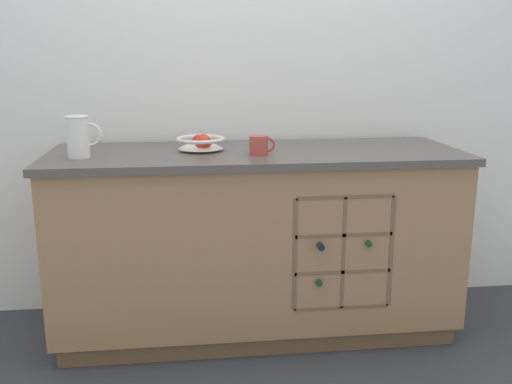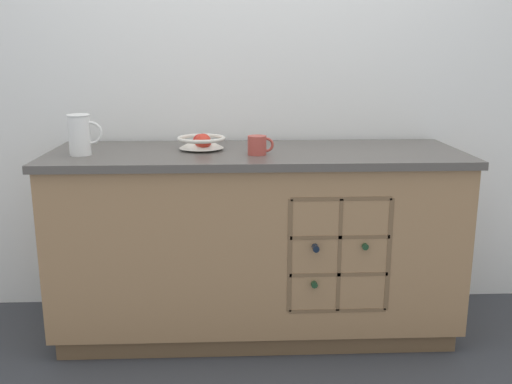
% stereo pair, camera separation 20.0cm
% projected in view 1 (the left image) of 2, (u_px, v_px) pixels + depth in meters
% --- Properties ---
extents(ground_plane, '(14.00, 14.00, 0.00)m').
position_uv_depth(ground_plane, '(256.00, 327.00, 2.86)').
color(ground_plane, '#383A3F').
extents(back_wall, '(4.40, 0.06, 2.55)m').
position_uv_depth(back_wall, '(247.00, 66.00, 2.92)').
color(back_wall, white).
rests_on(back_wall, ground_plane).
extents(kitchen_island, '(1.91, 0.68, 0.90)m').
position_uv_depth(kitchen_island, '(257.00, 241.00, 2.75)').
color(kitchen_island, brown).
rests_on(kitchen_island, ground_plane).
extents(fruit_bowl, '(0.23, 0.23, 0.08)m').
position_uv_depth(fruit_bowl, '(201.00, 142.00, 2.64)').
color(fruit_bowl, silver).
rests_on(fruit_bowl, kitchen_island).
extents(white_pitcher, '(0.15, 0.10, 0.18)m').
position_uv_depth(white_pitcher, '(79.00, 136.00, 2.46)').
color(white_pitcher, white).
rests_on(white_pitcher, kitchen_island).
extents(ceramic_mug, '(0.12, 0.08, 0.08)m').
position_uv_depth(ceramic_mug, '(259.00, 145.00, 2.54)').
color(ceramic_mug, '#B7473D').
rests_on(ceramic_mug, kitchen_island).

